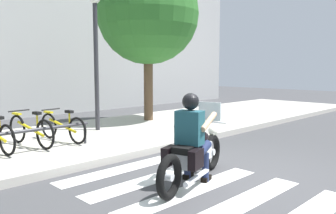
{
  "coord_description": "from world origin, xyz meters",
  "views": [
    {
      "loc": [
        -4.8,
        -3.25,
        1.81
      ],
      "look_at": [
        0.16,
        1.76,
        1.02
      ],
      "focal_mm": 36.52,
      "sensor_mm": 36.0,
      "label": 1
    }
  ],
  "objects_px": {
    "bike_rack": "(24,133)",
    "tree_near_rack": "(148,14)",
    "rider": "(192,132)",
    "bicycle_3": "(62,127)",
    "street_lamp": "(96,49)",
    "motorcycle": "(194,154)",
    "bicycle_2": "(30,130)"
  },
  "relations": [
    {
      "from": "bicycle_3",
      "to": "tree_near_rack",
      "type": "distance_m",
      "value": 4.84
    },
    {
      "from": "rider",
      "to": "bike_rack",
      "type": "xyz_separation_m",
      "value": [
        -1.34,
        3.16,
        -0.27
      ]
    },
    {
      "from": "bike_rack",
      "to": "street_lamp",
      "type": "height_order",
      "value": "street_lamp"
    },
    {
      "from": "motorcycle",
      "to": "bicycle_3",
      "type": "xyz_separation_m",
      "value": [
        -0.32,
        3.7,
        0.03
      ]
    },
    {
      "from": "rider",
      "to": "bike_rack",
      "type": "height_order",
      "value": "rider"
    },
    {
      "from": "motorcycle",
      "to": "rider",
      "type": "bearing_deg",
      "value": -165.73
    },
    {
      "from": "bicycle_3",
      "to": "street_lamp",
      "type": "distance_m",
      "value": 2.41
    },
    {
      "from": "bicycle_3",
      "to": "street_lamp",
      "type": "xyz_separation_m",
      "value": [
        1.4,
        0.69,
        1.84
      ]
    },
    {
      "from": "bicycle_2",
      "to": "bike_rack",
      "type": "height_order",
      "value": "bicycle_2"
    },
    {
      "from": "bicycle_2",
      "to": "rider",
      "type": "bearing_deg",
      "value": -75.29
    },
    {
      "from": "motorcycle",
      "to": "tree_near_rack",
      "type": "xyz_separation_m",
      "value": [
        3.28,
        4.79,
        3.07
      ]
    },
    {
      "from": "motorcycle",
      "to": "bicycle_3",
      "type": "height_order",
      "value": "motorcycle"
    },
    {
      "from": "rider",
      "to": "bicycle_3",
      "type": "height_order",
      "value": "rider"
    },
    {
      "from": "bicycle_3",
      "to": "tree_near_rack",
      "type": "xyz_separation_m",
      "value": [
        3.6,
        1.09,
        3.05
      ]
    },
    {
      "from": "bicycle_2",
      "to": "motorcycle",
      "type": "bearing_deg",
      "value": -74.13
    },
    {
      "from": "bike_rack",
      "to": "tree_near_rack",
      "type": "distance_m",
      "value": 5.8
    },
    {
      "from": "rider",
      "to": "tree_near_rack",
      "type": "xyz_separation_m",
      "value": [
        3.36,
        4.81,
        2.71
      ]
    },
    {
      "from": "bicycle_2",
      "to": "tree_near_rack",
      "type": "bearing_deg",
      "value": 14.19
    },
    {
      "from": "bike_rack",
      "to": "motorcycle",
      "type": "bearing_deg",
      "value": -65.73
    },
    {
      "from": "bicycle_2",
      "to": "tree_near_rack",
      "type": "height_order",
      "value": "tree_near_rack"
    },
    {
      "from": "bicycle_2",
      "to": "street_lamp",
      "type": "bearing_deg",
      "value": 18.08
    },
    {
      "from": "bicycle_2",
      "to": "bike_rack",
      "type": "relative_size",
      "value": 0.6
    },
    {
      "from": "rider",
      "to": "bicycle_2",
      "type": "distance_m",
      "value": 3.86
    },
    {
      "from": "motorcycle",
      "to": "bicycle_2",
      "type": "bearing_deg",
      "value": 105.87
    },
    {
      "from": "street_lamp",
      "to": "tree_near_rack",
      "type": "relative_size",
      "value": 0.73
    },
    {
      "from": "street_lamp",
      "to": "rider",
      "type": "bearing_deg",
      "value": -104.64
    },
    {
      "from": "tree_near_rack",
      "to": "street_lamp",
      "type": "bearing_deg",
      "value": -169.71
    },
    {
      "from": "motorcycle",
      "to": "street_lamp",
      "type": "distance_m",
      "value": 4.9
    },
    {
      "from": "motorcycle",
      "to": "rider",
      "type": "relative_size",
      "value": 1.53
    },
    {
      "from": "rider",
      "to": "bicycle_3",
      "type": "xyz_separation_m",
      "value": [
        -0.24,
        3.72,
        -0.34
      ]
    },
    {
      "from": "bike_rack",
      "to": "tree_near_rack",
      "type": "bearing_deg",
      "value": 19.34
    },
    {
      "from": "motorcycle",
      "to": "tree_near_rack",
      "type": "distance_m",
      "value": 6.57
    }
  ]
}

